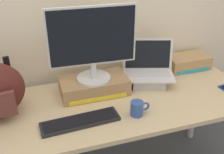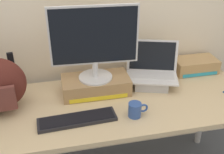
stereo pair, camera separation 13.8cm
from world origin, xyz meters
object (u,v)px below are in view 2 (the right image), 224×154
(open_laptop, at_px, (151,76))
(coffee_mug, at_px, (135,110))
(toner_box_cyan, at_px, (195,65))
(desktop_monitor, at_px, (94,42))
(external_keyboard, at_px, (77,119))
(toner_box_yellow, at_px, (96,85))

(open_laptop, height_order, coffee_mug, open_laptop)
(toner_box_cyan, bearing_deg, desktop_monitor, -170.37)
(open_laptop, height_order, external_keyboard, open_laptop)
(open_laptop, height_order, toner_box_cyan, open_laptop)
(open_laptop, relative_size, external_keyboard, 0.88)
(toner_box_yellow, xyz_separation_m, toner_box_cyan, (0.78, 0.13, -0.00))
(toner_box_yellow, relative_size, external_keyboard, 0.97)
(coffee_mug, bearing_deg, open_laptop, 57.00)
(toner_box_yellow, bearing_deg, coffee_mug, -60.20)
(open_laptop, xyz_separation_m, external_keyboard, (-0.55, -0.30, -0.05))
(toner_box_yellow, distance_m, open_laptop, 0.39)
(desktop_monitor, xyz_separation_m, external_keyboard, (-0.16, -0.29, -0.35))
(open_laptop, bearing_deg, coffee_mug, -105.61)
(toner_box_yellow, relative_size, desktop_monitor, 0.81)
(toner_box_yellow, height_order, desktop_monitor, desktop_monitor)
(desktop_monitor, relative_size, external_keyboard, 1.20)
(toner_box_yellow, height_order, open_laptop, open_laptop)
(desktop_monitor, xyz_separation_m, toner_box_cyan, (0.78, 0.13, -0.31))
(open_laptop, xyz_separation_m, coffee_mug, (-0.21, -0.33, -0.02))
(coffee_mug, bearing_deg, desktop_monitor, 119.91)
(desktop_monitor, relative_size, toner_box_cyan, 1.70)
(open_laptop, relative_size, coffee_mug, 3.36)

